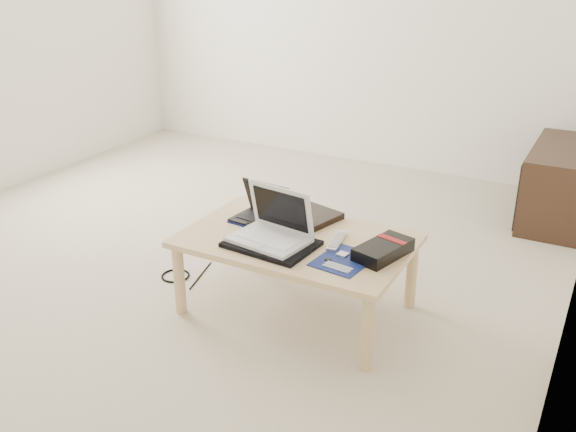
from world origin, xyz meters
The scene contains 14 objects.
ground centered at (0.00, 0.00, 0.00)m, with size 4.00×4.00×0.00m, color beige.
coffee_table centered at (0.77, -0.42, 0.35)m, with size 1.10×0.70×0.40m.
media_cabinet centered at (1.77, 1.45, 0.25)m, with size 0.41×0.90×0.50m.
book centered at (0.69, -0.18, 0.42)m, with size 0.38×0.35×0.03m.
netbook centered at (0.53, -0.32, 0.44)m, with size 0.31×0.24×0.20m.
tablet centered at (0.68, -0.46, 0.41)m, with size 0.29×0.23×0.01m.
remote centered at (0.97, -0.38, 0.41)m, with size 0.09×0.23×0.02m.
neoprene_sleeve centered at (0.71, -0.56, 0.41)m, with size 0.41×0.30×0.02m, color black.
white_laptop centered at (0.70, -0.53, 0.47)m, with size 0.39×0.30×0.25m.
motherboard centered at (1.07, -0.54, 0.40)m, with size 0.25×0.30×0.01m.
gpu_box centered at (1.21, -0.41, 0.43)m, with size 0.22×0.32×0.07m.
cable_coil centered at (0.60, -0.51, 0.41)m, with size 0.09×0.09×0.01m, color black.
floor_cable_coil centered at (0.02, -0.44, 0.01)m, with size 0.16×0.16×0.01m, color black.
floor_cable_trail centered at (0.14, -0.37, 0.00)m, with size 0.01×0.01×0.32m, color black.
Camera 1 is at (2.07, -2.94, 1.72)m, focal length 40.00 mm.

